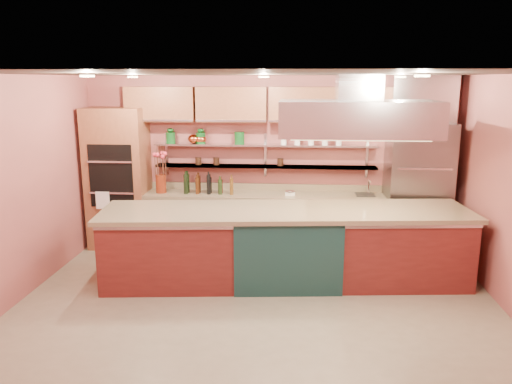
# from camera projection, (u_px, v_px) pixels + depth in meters

# --- Properties ---
(floor) EXTENTS (6.00, 5.00, 0.02)m
(floor) POSITION_uv_depth(u_px,v_px,m) (257.00, 308.00, 6.13)
(floor) COLOR gray
(floor) RESTS_ON ground
(ceiling) EXTENTS (6.00, 5.00, 0.02)m
(ceiling) POSITION_uv_depth(u_px,v_px,m) (257.00, 74.00, 5.51)
(ceiling) COLOR black
(ceiling) RESTS_ON wall_back
(wall_back) EXTENTS (6.00, 0.04, 2.80)m
(wall_back) POSITION_uv_depth(u_px,v_px,m) (268.00, 162.00, 8.25)
(wall_back) COLOR #A7534E
(wall_back) RESTS_ON floor
(wall_front) EXTENTS (6.00, 0.04, 2.80)m
(wall_front) POSITION_uv_depth(u_px,v_px,m) (228.00, 281.00, 3.39)
(wall_front) COLOR #A7534E
(wall_front) RESTS_ON floor
(wall_left) EXTENTS (0.04, 5.00, 2.80)m
(wall_left) POSITION_uv_depth(u_px,v_px,m) (11.00, 192.00, 6.05)
(wall_left) COLOR #A7534E
(wall_left) RESTS_ON floor
(oven_stack) EXTENTS (0.95, 0.64, 2.30)m
(oven_stack) POSITION_uv_depth(u_px,v_px,m) (118.00, 178.00, 8.18)
(oven_stack) COLOR brown
(oven_stack) RESTS_ON floor
(refrigerator) EXTENTS (0.95, 0.72, 2.10)m
(refrigerator) POSITION_uv_depth(u_px,v_px,m) (417.00, 190.00, 7.80)
(refrigerator) COLOR gray
(refrigerator) RESTS_ON floor
(back_counter) EXTENTS (3.84, 0.64, 0.93)m
(back_counter) POSITION_uv_depth(u_px,v_px,m) (264.00, 221.00, 8.17)
(back_counter) COLOR tan
(back_counter) RESTS_ON floor
(wall_shelf_lower) EXTENTS (3.60, 0.26, 0.03)m
(wall_shelf_lower) POSITION_uv_depth(u_px,v_px,m) (265.00, 166.00, 8.14)
(wall_shelf_lower) COLOR silver
(wall_shelf_lower) RESTS_ON wall_back
(wall_shelf_upper) EXTENTS (3.60, 0.26, 0.03)m
(wall_shelf_upper) POSITION_uv_depth(u_px,v_px,m) (265.00, 145.00, 8.06)
(wall_shelf_upper) COLOR silver
(wall_shelf_upper) RESTS_ON wall_back
(upper_cabinets) EXTENTS (4.60, 0.36, 0.55)m
(upper_cabinets) POSITION_uv_depth(u_px,v_px,m) (268.00, 105.00, 7.87)
(upper_cabinets) COLOR brown
(upper_cabinets) RESTS_ON wall_back
(range_hood) EXTENTS (2.00, 1.00, 0.45)m
(range_hood) POSITION_uv_depth(u_px,v_px,m) (358.00, 118.00, 6.40)
(range_hood) COLOR silver
(range_hood) RESTS_ON ceiling
(ceiling_downlights) EXTENTS (4.00, 2.80, 0.02)m
(ceiling_downlights) POSITION_uv_depth(u_px,v_px,m) (258.00, 76.00, 5.71)
(ceiling_downlights) COLOR #FFE5A5
(ceiling_downlights) RESTS_ON ceiling
(island) EXTENTS (4.97, 1.54, 1.02)m
(island) POSITION_uv_depth(u_px,v_px,m) (286.00, 245.00, 6.85)
(island) COLOR maroon
(island) RESTS_ON floor
(flower_vase) EXTENTS (0.19, 0.19, 0.30)m
(flower_vase) POSITION_uv_depth(u_px,v_px,m) (161.00, 184.00, 8.11)
(flower_vase) COLOR maroon
(flower_vase) RESTS_ON back_counter
(oil_bottle_cluster) EXTENTS (0.87, 0.29, 0.28)m
(oil_bottle_cluster) POSITION_uv_depth(u_px,v_px,m) (209.00, 185.00, 8.06)
(oil_bottle_cluster) COLOR black
(oil_bottle_cluster) RESTS_ON back_counter
(kitchen_scale) EXTENTS (0.18, 0.15, 0.09)m
(kitchen_scale) POSITION_uv_depth(u_px,v_px,m) (290.00, 192.00, 7.98)
(kitchen_scale) COLOR white
(kitchen_scale) RESTS_ON back_counter
(bar_faucet) EXTENTS (0.04, 0.04, 0.24)m
(bar_faucet) POSITION_uv_depth(u_px,v_px,m) (369.00, 188.00, 7.96)
(bar_faucet) COLOR white
(bar_faucet) RESTS_ON back_counter
(copper_kettle) EXTENTS (0.25, 0.25, 0.15)m
(copper_kettle) POSITION_uv_depth(u_px,v_px,m) (194.00, 139.00, 8.13)
(copper_kettle) COLOR #BD512B
(copper_kettle) RESTS_ON wall_shelf_upper
(green_canister) EXTENTS (0.20, 0.20, 0.19)m
(green_canister) POSITION_uv_depth(u_px,v_px,m) (239.00, 138.00, 8.07)
(green_canister) COLOR #0F4818
(green_canister) RESTS_ON wall_shelf_upper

